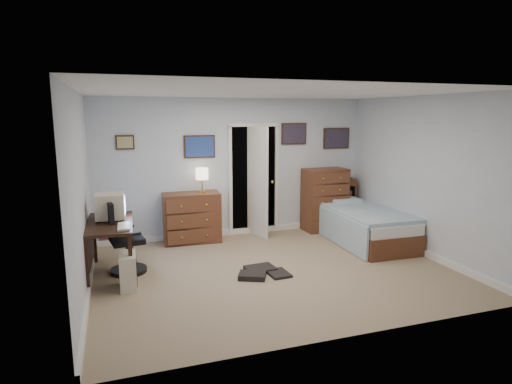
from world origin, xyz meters
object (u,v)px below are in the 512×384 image
at_px(office_chair, 123,246).
at_px(bed, 364,225).
at_px(computer_desk, 103,235).
at_px(low_dresser, 192,217).
at_px(tall_dresser, 325,200).

relative_size(office_chair, bed, 0.52).
xyz_separation_m(computer_desk, low_dresser, (1.43, 1.22, -0.15)).
distance_m(low_dresser, tall_dresser, 2.58).
relative_size(office_chair, low_dresser, 1.06).
distance_m(tall_dresser, bed, 1.05).
xyz_separation_m(office_chair, low_dresser, (1.18, 1.21, 0.03)).
distance_m(office_chair, tall_dresser, 3.94).
bearing_deg(bed, low_dresser, 161.83).
xyz_separation_m(office_chair, tall_dresser, (3.75, 1.18, 0.19)).
relative_size(low_dresser, bed, 0.50).
height_order(low_dresser, tall_dresser, tall_dresser).
relative_size(computer_desk, low_dresser, 1.37).
relative_size(computer_desk, bed, 0.68).
distance_m(low_dresser, bed, 3.02).
height_order(office_chair, bed, office_chair).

